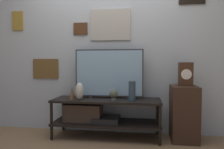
% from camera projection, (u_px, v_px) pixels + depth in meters
% --- Properties ---
extents(ground_plane, '(12.00, 12.00, 0.00)m').
position_uv_depth(ground_plane, '(103.00, 145.00, 2.79)').
color(ground_plane, '#846647').
extents(wall_back, '(6.40, 0.08, 2.70)m').
position_uv_depth(wall_back, '(110.00, 43.00, 3.30)').
color(wall_back, '#B2BCC6').
rests_on(wall_back, ground_plane).
extents(media_console, '(1.50, 0.50, 0.54)m').
position_uv_depth(media_console, '(98.00, 113.00, 3.08)').
color(media_console, black).
rests_on(media_console, ground_plane).
extents(television, '(0.98, 0.05, 0.70)m').
position_uv_depth(television, '(109.00, 73.00, 3.14)').
color(television, '#333338').
rests_on(television, media_console).
extents(vase_urn_stoneware, '(0.11, 0.13, 0.24)m').
position_uv_depth(vase_urn_stoneware, '(80.00, 91.00, 2.99)').
color(vase_urn_stoneware, beige).
rests_on(vase_urn_stoneware, media_console).
extents(vase_tall_ceramic, '(0.09, 0.09, 0.26)m').
position_uv_depth(vase_tall_ceramic, '(132.00, 91.00, 2.89)').
color(vase_tall_ceramic, '#2D4251').
rests_on(vase_tall_ceramic, media_console).
extents(vase_slim_bronze, '(0.07, 0.07, 0.19)m').
position_uv_depth(vase_slim_bronze, '(72.00, 92.00, 3.04)').
color(vase_slim_bronze, brown).
rests_on(vase_slim_bronze, media_console).
extents(decorative_bust, '(0.11, 0.11, 0.16)m').
position_uv_depth(decorative_bust, '(114.00, 94.00, 2.88)').
color(decorative_bust, '#4C5647').
rests_on(decorative_bust, media_console).
extents(side_table, '(0.34, 0.43, 0.74)m').
position_uv_depth(side_table, '(184.00, 113.00, 2.94)').
color(side_table, '#382319').
rests_on(side_table, ground_plane).
extents(mantel_clock, '(0.18, 0.11, 0.32)m').
position_uv_depth(mantel_clock, '(186.00, 74.00, 2.92)').
color(mantel_clock, '#422819').
rests_on(mantel_clock, side_table).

